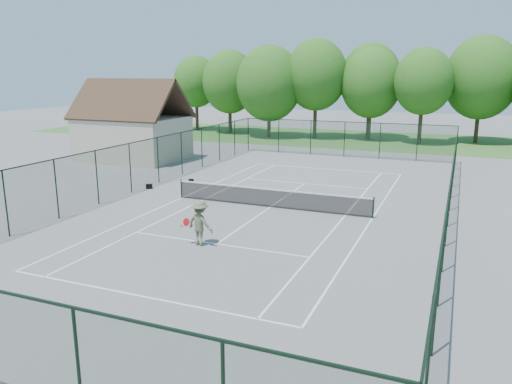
% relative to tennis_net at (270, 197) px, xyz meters
% --- Properties ---
extents(ground, '(140.00, 140.00, 0.00)m').
position_rel_tennis_net_xyz_m(ground, '(0.00, 0.00, -0.58)').
color(ground, slate).
rests_on(ground, ground).
extents(grass_far, '(80.00, 16.00, 0.01)m').
position_rel_tennis_net_xyz_m(grass_far, '(0.00, 30.00, -0.57)').
color(grass_far, '#3E712D').
rests_on(grass_far, ground).
extents(court_lines, '(11.05, 23.85, 0.01)m').
position_rel_tennis_net_xyz_m(court_lines, '(0.00, 0.00, -0.57)').
color(court_lines, white).
rests_on(court_lines, ground).
extents(tennis_net, '(11.08, 0.08, 1.10)m').
position_rel_tennis_net_xyz_m(tennis_net, '(0.00, 0.00, 0.00)').
color(tennis_net, black).
rests_on(tennis_net, ground).
extents(fence_enclosure, '(18.05, 36.05, 3.02)m').
position_rel_tennis_net_xyz_m(fence_enclosure, '(0.00, 0.00, 0.98)').
color(fence_enclosure, '#1D3E27').
rests_on(fence_enclosure, ground).
extents(utility_building, '(8.60, 6.27, 6.63)m').
position_rel_tennis_net_xyz_m(utility_building, '(-16.00, 10.00, 2.54)').
color(utility_building, beige).
rests_on(utility_building, ground).
extents(tree_line_far, '(39.40, 6.40, 9.70)m').
position_rel_tennis_net_xyz_m(tree_line_far, '(0.00, 30.00, 5.42)').
color(tree_line_far, '#3F2E1F').
rests_on(tree_line_far, ground).
extents(sports_bag_a, '(0.43, 0.35, 0.30)m').
position_rel_tennis_net_xyz_m(sports_bag_a, '(-8.59, 1.27, -0.43)').
color(sports_bag_a, black).
rests_on(sports_bag_a, ground).
extents(sports_bag_b, '(0.32, 0.21, 0.24)m').
position_rel_tennis_net_xyz_m(sports_bag_b, '(-7.03, 3.81, -0.45)').
color(sports_bag_b, black).
rests_on(sports_bag_b, ground).
extents(tennis_player, '(1.67, 0.98, 1.93)m').
position_rel_tennis_net_xyz_m(tennis_player, '(-0.59, -6.75, 0.39)').
color(tennis_player, '#606647').
rests_on(tennis_player, ground).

